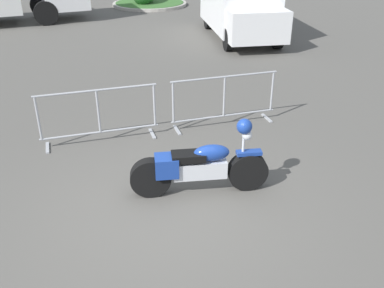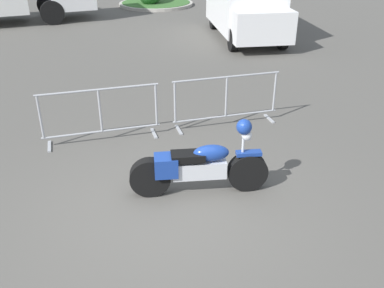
{
  "view_description": "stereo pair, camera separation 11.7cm",
  "coord_description": "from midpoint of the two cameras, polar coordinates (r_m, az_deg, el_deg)",
  "views": [
    {
      "loc": [
        -1.26,
        -4.98,
        3.81
      ],
      "look_at": [
        0.57,
        0.78,
        0.65
      ],
      "focal_mm": 40.0,
      "sensor_mm": 36.0,
      "label": 1
    },
    {
      "loc": [
        -1.14,
        -5.02,
        3.81
      ],
      "look_at": [
        0.57,
        0.78,
        0.65
      ],
      "focal_mm": 40.0,
      "sensor_mm": 36.0,
      "label": 2
    }
  ],
  "objects": [
    {
      "name": "ground_plane",
      "position": [
        6.4,
        -2.41,
        -8.95
      ],
      "size": [
        120.0,
        120.0,
        0.0
      ],
      "primitive_type": "plane",
      "color": "#54514C"
    },
    {
      "name": "motorcycle",
      "position": [
        6.57,
        1.5,
        -2.98
      ],
      "size": [
        2.15,
        0.56,
        1.22
      ],
      "rotation": [
        0.0,
        0.0,
        -0.18
      ],
      "color": "black",
      "rests_on": "ground"
    },
    {
      "name": "crowd_barrier_near",
      "position": [
        8.29,
        -11.71,
        3.89
      ],
      "size": [
        2.26,
        0.45,
        1.07
      ],
      "rotation": [
        0.0,
        0.0,
        -0.01
      ],
      "color": "#9EA0A5",
      "rests_on": "ground"
    },
    {
      "name": "crowd_barrier_far",
      "position": [
        8.81,
        4.96,
        5.84
      ],
      "size": [
        2.26,
        0.45,
        1.07
      ],
      "rotation": [
        0.0,
        0.0,
        -0.01
      ],
      "color": "#9EA0A5",
      "rests_on": "ground"
    },
    {
      "name": "delivery_van",
      "position": [
        16.19,
        7.33,
        18.3
      ],
      "size": [
        2.63,
        5.22,
        2.31
      ],
      "rotation": [
        0.0,
        0.0,
        -1.71
      ],
      "color": "white",
      "rests_on": "ground"
    }
  ]
}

